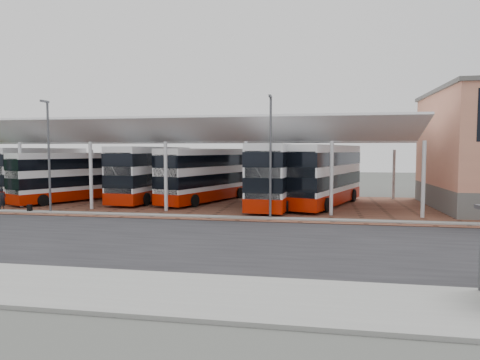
# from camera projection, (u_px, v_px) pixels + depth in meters

# --- Properties ---
(ground) EXTENTS (140.00, 140.00, 0.00)m
(ground) POSITION_uv_depth(u_px,v_px,m) (220.00, 237.00, 22.37)
(ground) COLOR #444742
(road) EXTENTS (120.00, 14.00, 0.02)m
(road) POSITION_uv_depth(u_px,v_px,m) (215.00, 241.00, 21.39)
(road) COLOR black
(road) RESTS_ON ground
(forecourt) EXTENTS (72.00, 16.00, 0.06)m
(forecourt) POSITION_uv_depth(u_px,v_px,m) (279.00, 206.00, 34.79)
(forecourt) COLOR brown
(forecourt) RESTS_ON ground
(sidewalk) EXTENTS (120.00, 4.00, 0.14)m
(sidewalk) POSITION_uv_depth(u_px,v_px,m) (156.00, 292.00, 13.53)
(sidewalk) COLOR gray
(sidewalk) RESTS_ON ground
(north_kerb) EXTENTS (120.00, 0.80, 0.14)m
(north_kerb) POSITION_uv_depth(u_px,v_px,m) (240.00, 218.00, 28.45)
(north_kerb) COLOR gray
(north_kerb) RESTS_ON ground
(yellow_line_near) EXTENTS (120.00, 0.12, 0.01)m
(yellow_line_near) POSITION_uv_depth(u_px,v_px,m) (177.00, 275.00, 15.49)
(yellow_line_near) COLOR yellow
(yellow_line_near) RESTS_ON road
(yellow_line_far) EXTENTS (120.00, 0.12, 0.01)m
(yellow_line_far) POSITION_uv_depth(u_px,v_px,m) (179.00, 273.00, 15.79)
(yellow_line_far) COLOR yellow
(yellow_line_far) RESTS_ON road
(canopy) EXTENTS (37.00, 11.63, 7.07)m
(canopy) POSITION_uv_depth(u_px,v_px,m) (187.00, 136.00, 36.70)
(canopy) COLOR silver
(canopy) RESTS_ON ground
(lamp_west) EXTENTS (0.16, 0.90, 8.07)m
(lamp_west) POSITION_uv_depth(u_px,v_px,m) (49.00, 153.00, 30.67)
(lamp_west) COLOR #4B4D52
(lamp_west) RESTS_ON ground
(lamp_east) EXTENTS (0.16, 0.90, 8.07)m
(lamp_east) POSITION_uv_depth(u_px,v_px,m) (271.00, 153.00, 27.88)
(lamp_east) COLOR #4B4D52
(lamp_east) RESTS_ON ground
(bus_0) EXTENTS (3.50, 11.56, 4.70)m
(bus_0) POSITION_uv_depth(u_px,v_px,m) (39.00, 173.00, 40.51)
(bus_0) COLOR white
(bus_0) RESTS_ON forecourt
(bus_1) EXTENTS (6.80, 10.32, 4.27)m
(bus_1) POSITION_uv_depth(u_px,v_px,m) (71.00, 177.00, 37.63)
(bus_1) COLOR white
(bus_1) RESTS_ON forecourt
(bus_2) EXTENTS (3.74, 11.82, 4.79)m
(bus_2) POSITION_uv_depth(u_px,v_px,m) (152.00, 174.00, 38.38)
(bus_2) COLOR white
(bus_2) RESTS_ON forecourt
(bus_3) EXTENTS (6.24, 11.44, 4.63)m
(bus_3) POSITION_uv_depth(u_px,v_px,m) (206.00, 175.00, 37.38)
(bus_3) COLOR white
(bus_3) RESTS_ON forecourt
(bus_4) EXTENTS (3.76, 12.19, 4.95)m
(bus_4) POSITION_uv_depth(u_px,v_px,m) (278.00, 176.00, 34.34)
(bus_4) COLOR white
(bus_4) RESTS_ON forecourt
(bus_5) EXTENTS (6.48, 12.12, 4.90)m
(bus_5) POSITION_uv_depth(u_px,v_px,m) (325.00, 176.00, 34.73)
(bus_5) COLOR white
(bus_5) RESTS_ON forecourt
(pedestrian) EXTENTS (0.43, 0.63, 1.69)m
(pedestrian) POSITION_uv_depth(u_px,v_px,m) (2.00, 199.00, 32.00)
(pedestrian) COLOR black
(pedestrian) RESTS_ON forecourt
(suitcase) EXTENTS (0.32, 0.23, 0.54)m
(suitcase) POSITION_uv_depth(u_px,v_px,m) (30.00, 208.00, 31.15)
(suitcase) COLOR black
(suitcase) RESTS_ON forecourt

